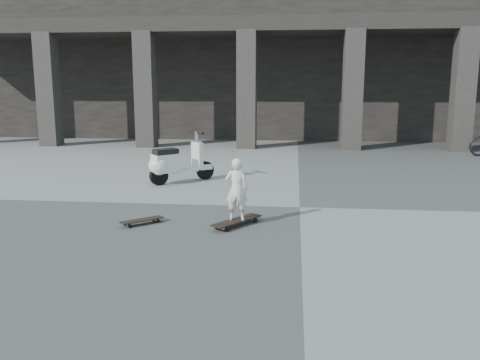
# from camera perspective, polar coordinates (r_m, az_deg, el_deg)

# --- Properties ---
(ground) EXTENTS (90.00, 90.00, 0.00)m
(ground) POSITION_cam_1_polar(r_m,az_deg,el_deg) (9.37, 6.72, -3.06)
(ground) COLOR #474644
(ground) RESTS_ON ground
(colonnade) EXTENTS (28.00, 8.82, 6.00)m
(colonnade) POSITION_cam_1_polar(r_m,az_deg,el_deg) (22.88, 6.61, 12.74)
(colonnade) COLOR black
(colonnade) RESTS_ON ground
(longboard) EXTENTS (0.76, 0.95, 0.10)m
(longboard) POSITION_cam_1_polar(r_m,az_deg,el_deg) (8.10, -0.38, -4.63)
(longboard) COLOR black
(longboard) RESTS_ON ground
(skateboard_spare) EXTENTS (0.64, 0.61, 0.08)m
(skateboard_spare) POSITION_cam_1_polar(r_m,az_deg,el_deg) (8.33, -10.94, -4.49)
(skateboard_spare) COLOR black
(skateboard_spare) RESTS_ON ground
(child) EXTENTS (0.37, 0.24, 0.99)m
(child) POSITION_cam_1_polar(r_m,az_deg,el_deg) (7.98, -0.38, -1.06)
(child) COLOR silver
(child) RESTS_ON longboard
(scooter) EXTENTS (1.32, 1.23, 1.15)m
(scooter) POSITION_cam_1_polar(r_m,az_deg,el_deg) (11.52, -7.71, 1.83)
(scooter) COLOR black
(scooter) RESTS_ON ground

